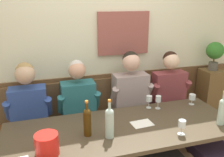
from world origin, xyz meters
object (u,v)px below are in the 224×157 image
(wine_glass_near_bucket, at_px, (192,97))
(wine_glass_mid_left, at_px, (149,99))
(dining_table, at_px, (123,134))
(wine_glass_right_end, at_px, (158,99))
(wine_glass_mid_right, at_px, (182,124))
(person_left_seat, at_px, (183,112))
(person_center_left_seat, at_px, (29,133))
(wine_bottle_green_tall, at_px, (222,110))
(ice_bucket, at_px, (47,145))
(wine_bottle_amber_mid, at_px, (110,122))
(wine_bottle_clear_water, at_px, (87,121))
(person_right_seat, at_px, (140,115))
(wall_bench, at_px, (105,131))
(potted_plant, at_px, (215,52))
(person_center_right_seat, at_px, (84,126))

(wine_glass_near_bucket, relative_size, wine_glass_mid_left, 0.85)
(dining_table, xyz_separation_m, wine_glass_right_end, (0.51, 0.28, 0.19))
(wine_glass_mid_right, relative_size, wine_glass_mid_left, 0.97)
(person_left_seat, bearing_deg, person_center_left_seat, 179.42)
(wine_glass_mid_right, distance_m, wine_glass_mid_left, 0.61)
(wine_bottle_green_tall, height_order, wine_glass_right_end, wine_bottle_green_tall)
(wine_glass_near_bucket, bearing_deg, ice_bucket, -163.25)
(wine_bottle_amber_mid, bearing_deg, wine_glass_mid_right, -13.05)
(dining_table, xyz_separation_m, wine_bottle_clear_water, (-0.36, -0.05, 0.22))
(person_right_seat, relative_size, wine_bottle_amber_mid, 3.63)
(wall_bench, bearing_deg, wine_glass_mid_left, -42.31)
(wine_bottle_green_tall, bearing_deg, dining_table, 166.61)
(dining_table, distance_m, person_right_seat, 0.49)
(wine_glass_mid_right, bearing_deg, ice_bucket, 177.77)
(wine_bottle_amber_mid, distance_m, wine_glass_mid_left, 0.76)
(wine_glass_mid_right, height_order, wine_glass_right_end, wine_glass_right_end)
(wine_bottle_clear_water, height_order, potted_plant, potted_plant)
(wall_bench, relative_size, person_center_right_seat, 1.98)
(wine_bottle_amber_mid, relative_size, wine_glass_mid_left, 2.48)
(person_right_seat, xyz_separation_m, wine_glass_mid_left, (0.09, -0.03, 0.20))
(wine_bottle_amber_mid, xyz_separation_m, potted_plant, (1.76, 0.87, 0.34))
(dining_table, relative_size, wine_glass_mid_right, 16.01)
(ice_bucket, distance_m, wine_glass_near_bucket, 1.74)
(person_center_right_seat, xyz_separation_m, wine_glass_mid_right, (0.78, -0.61, 0.22))
(person_right_seat, height_order, potted_plant, potted_plant)
(person_right_seat, height_order, wine_bottle_green_tall, person_right_seat)
(wine_glass_mid_left, xyz_separation_m, wine_glass_right_end, (0.09, -0.05, 0.01))
(wine_glass_near_bucket, bearing_deg, wall_bench, 155.07)
(wine_glass_near_bucket, bearing_deg, potted_plant, 36.72)
(dining_table, xyz_separation_m, wine_bottle_green_tall, (0.94, -0.22, 0.22))
(person_center_right_seat, distance_m, ice_bucket, 0.73)
(wine_bottle_green_tall, bearing_deg, wine_bottle_amber_mid, 175.31)
(wine_bottle_clear_water, bearing_deg, person_center_right_seat, 84.53)
(person_center_right_seat, bearing_deg, wine_bottle_green_tall, -23.89)
(person_right_seat, bearing_deg, wine_bottle_clear_water, -150.26)
(wall_bench, xyz_separation_m, wine_glass_mid_right, (0.46, -0.99, 0.55))
(wine_glass_mid_right, xyz_separation_m, potted_plant, (1.12, 1.02, 0.38))
(wine_glass_near_bucket, xyz_separation_m, wine_glass_mid_left, (-0.53, 0.06, 0.02))
(potted_plant, bearing_deg, person_right_seat, -162.58)
(person_right_seat, relative_size, wine_bottle_green_tall, 3.78)
(person_center_right_seat, distance_m, person_right_seat, 0.66)
(wine_bottle_amber_mid, distance_m, wine_glass_mid_right, 0.66)
(person_center_right_seat, distance_m, wine_glass_mid_left, 0.78)
(wine_glass_mid_right, bearing_deg, person_center_left_seat, 155.45)
(wall_bench, bearing_deg, person_center_left_seat, -157.15)
(person_right_seat, bearing_deg, person_center_left_seat, -179.24)
(wine_glass_near_bucket, distance_m, wine_glass_mid_left, 0.53)
(wine_glass_mid_right, bearing_deg, wall_bench, 114.98)
(wine_bottle_green_tall, bearing_deg, person_right_seat, 136.31)
(person_left_seat, distance_m, ice_bucket, 1.71)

